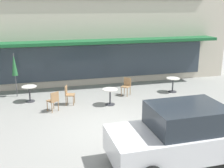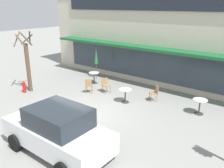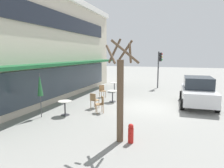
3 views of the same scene
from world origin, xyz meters
TOP-DOWN VIEW (x-y plane):
  - ground_plane at (0.00, 0.00)m, footprint 80.00×80.00m
  - building_facade at (0.00, 9.96)m, footprint 17.80×9.10m
  - cafe_table_near_wall at (-3.02, 3.92)m, footprint 0.70×0.70m
  - cafe_table_streetside at (0.58, 2.53)m, footprint 0.70×0.70m
  - cafe_table_by_tree at (4.27, 3.60)m, footprint 0.70×0.70m
  - patio_umbrella_green_folded at (-3.67, 4.88)m, footprint 0.28×0.28m
  - cafe_chair_0 at (1.75, 3.73)m, footprint 0.57×0.57m
  - cafe_chair_1 at (-1.27, 3.05)m, footprint 0.49×0.49m
  - cafe_chair_2 at (-1.98, 2.34)m, footprint 0.55×0.55m
  - parked_sedan at (1.40, -2.74)m, footprint 4.23×2.08m
  - street_tree at (-5.11, 0.33)m, footprint 1.13×1.26m
  - traffic_light_pole at (7.26, 0.18)m, footprint 0.26×0.44m
  - fire_hydrant at (-5.11, -0.07)m, footprint 0.36×0.20m

SIDE VIEW (x-z plane):
  - ground_plane at x=0.00m, z-range 0.00..0.00m
  - fire_hydrant at x=-5.11m, z-range 0.00..0.71m
  - cafe_table_near_wall at x=-3.02m, z-range 0.14..0.90m
  - cafe_table_streetside at x=0.58m, z-range 0.14..0.90m
  - cafe_table_by_tree at x=4.27m, z-range 0.14..0.90m
  - cafe_chair_0 at x=1.75m, z-range 0.08..0.97m
  - cafe_chair_1 at x=-1.27m, z-range 0.08..0.97m
  - cafe_chair_2 at x=-1.98m, z-range 0.08..0.97m
  - parked_sedan at x=1.40m, z-range 0.00..1.76m
  - patio_umbrella_green_folded at x=-3.67m, z-range 0.53..2.73m
  - street_tree at x=-5.11m, z-range -0.10..3.60m
  - traffic_light_pole at x=7.26m, z-range 0.60..4.00m
  - building_facade at x=0.00m, z-range 0.00..7.37m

